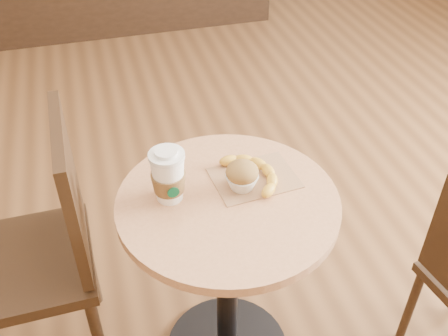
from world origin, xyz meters
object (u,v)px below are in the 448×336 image
object	(u,v)px
muffin	(242,176)
chair_left	(43,248)
banana	(253,174)
coffee_cup	(168,177)
cafe_table	(228,258)

from	to	relation	value
muffin	chair_left	bearing A→B (deg)	166.52
muffin	banana	bearing A→B (deg)	34.01
muffin	coffee_cup	bearing A→B (deg)	175.73
coffee_cup	banana	distance (m)	0.25
coffee_cup	banana	size ratio (longest dim) A/B	0.74
banana	chair_left	bearing A→B (deg)	151.68
cafe_table	muffin	distance (m)	0.30
chair_left	muffin	xyz separation A→B (m)	(0.60, -0.14, 0.27)
cafe_table	chair_left	world-z (taller)	chair_left
cafe_table	chair_left	size ratio (longest dim) A/B	0.79
cafe_table	chair_left	bearing A→B (deg)	161.85
chair_left	muffin	distance (m)	0.67
cafe_table	muffin	xyz separation A→B (m)	(0.05, 0.04, 0.29)
muffin	banana	world-z (taller)	muffin
cafe_table	banana	world-z (taller)	banana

